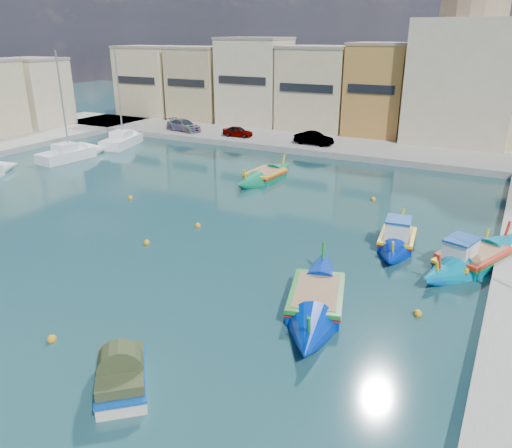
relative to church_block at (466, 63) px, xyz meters
The scene contains 14 objects.
ground 42.08m from the church_block, 104.04° to the right, with size 160.00×160.00×0.00m, color #133A3B.
north_quay 15.16m from the church_block, 141.34° to the right, with size 80.00×8.00×0.60m, color gray.
north_townhouses 4.81m from the church_block, 169.17° to the right, with size 83.20×7.87×10.19m.
church_block is the anchor object (origin of this frame).
parked_cars 25.03m from the church_block, 156.66° to the right, with size 20.56×2.65×1.32m.
luzzu_turquoise_cabin 32.54m from the church_block, 81.79° to the right, with size 4.07×8.25×2.60m.
luzzu_blue_cabin 31.06m from the church_block, 88.28° to the right, with size 2.72×7.60×2.63m.
luzzu_cyan_mid 32.10m from the church_block, 80.73° to the right, with size 5.72×9.50×2.77m.
luzzu_green 25.84m from the church_block, 118.73° to the right, with size 2.83×8.46×2.62m.
luzzu_blue_south 39.28m from the church_block, 90.94° to the right, with size 4.78×9.82×2.77m.
tender_near 47.51m from the church_block, 95.38° to the right, with size 3.20×3.33×1.48m.
yacht_north 36.09m from the church_block, 154.04° to the right, with size 4.30×8.37×10.76m.
yacht_midnorth 39.49m from the church_block, 143.93° to the right, with size 2.93×7.67×10.63m.
mooring_buoys 36.18m from the church_block, 103.22° to the right, with size 21.98×23.51×0.36m.
Camera 1 is at (16.08, -16.65, 11.27)m, focal length 35.00 mm.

